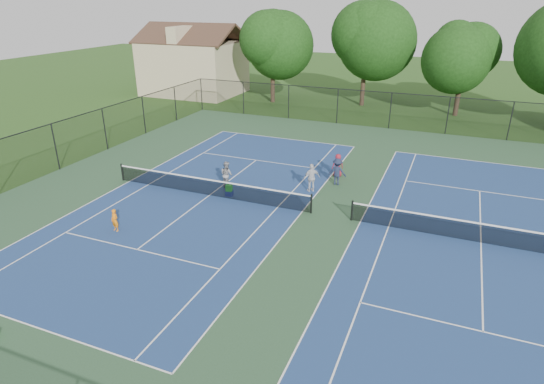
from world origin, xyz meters
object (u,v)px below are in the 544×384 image
at_px(child_player, 115,220).
at_px(bystander_b, 337,172).
at_px(instructor, 227,174).
at_px(bystander_a, 312,178).
at_px(tree_back_b, 367,37).
at_px(ball_hopper, 229,188).
at_px(tree_back_c, 465,55).
at_px(bystander_c, 338,165).
at_px(clapboard_house, 194,65).
at_px(ball_crate, 229,193).
at_px(tree_back_a, 273,42).

bearing_deg(child_player, bystander_b, 59.21).
xyz_separation_m(child_player, instructor, (2.38, 6.80, 0.23)).
relative_size(bystander_a, bystander_b, 1.02).
xyz_separation_m(tree_back_b, ball_hopper, (-1.96, -25.60, -6.12)).
distance_m(tree_back_c, bystander_b, 22.03).
bearing_deg(tree_back_c, bystander_c, -107.57).
height_order(clapboard_house, ball_hopper, clapboard_house).
bearing_deg(tree_back_b, ball_crate, -94.38).
distance_m(tree_back_c, bystander_c, 20.92).
distance_m(instructor, bystander_c, 6.87).
distance_m(tree_back_b, tree_back_c, 9.12).
bearing_deg(clapboard_house, bystander_a, -46.56).
bearing_deg(bystander_a, ball_crate, -9.35).
relative_size(bystander_c, ball_hopper, 3.95).
xyz_separation_m(tree_back_a, tree_back_b, (9.00, 2.00, 0.56)).
height_order(clapboard_house, bystander_c, clapboard_house).
height_order(tree_back_a, clapboard_house, tree_back_a).
distance_m(clapboard_house, ball_crate, 30.07).
relative_size(tree_back_b, clapboard_house, 0.93).
xyz_separation_m(tree_back_b, bystander_a, (2.08, -23.26, -5.77)).
bearing_deg(tree_back_c, tree_back_b, 173.66).
height_order(instructor, bystander_c, instructor).
bearing_deg(tree_back_c, ball_hopper, -114.01).
height_order(tree_back_a, bystander_c, tree_back_a).
xyz_separation_m(tree_back_a, ball_crate, (7.04, -23.60, -5.89)).
distance_m(bystander_b, ball_crate, 6.45).
xyz_separation_m(tree_back_a, clapboard_house, (-10.00, 1.00, -2.95)).
height_order(tree_back_b, bystander_b, tree_back_b).
height_order(bystander_c, ball_hopper, bystander_c).
relative_size(tree_back_c, clapboard_house, 0.78).
height_order(tree_back_c, clapboard_house, tree_back_c).
bearing_deg(bystander_b, instructor, 22.16).
xyz_separation_m(clapboard_house, instructor, (16.34, -23.52, -2.31)).
distance_m(child_player, bystander_c, 13.46).
height_order(bystander_a, ball_hopper, bystander_a).
distance_m(bystander_a, bystander_b, 1.88).
relative_size(tree_back_a, bystander_a, 5.54).
bearing_deg(child_player, bystander_a, 58.26).
relative_size(tree_back_b, ball_crate, 25.91).
height_order(instructor, ball_crate, instructor).
distance_m(clapboard_house, instructor, 28.74).
bearing_deg(bystander_b, tree_back_b, -85.30).
distance_m(tree_back_a, child_player, 30.10).
bearing_deg(tree_back_b, bystander_b, -81.73).
distance_m(tree_back_c, clapboard_house, 28.10).
distance_m(bystander_a, bystander_c, 2.95).
bearing_deg(bystander_a, bystander_b, -164.47).
relative_size(child_player, ball_crate, 2.87).
bearing_deg(ball_hopper, ball_crate, 0.00).
relative_size(tree_back_a, ball_hopper, 25.15).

